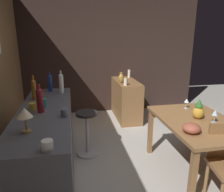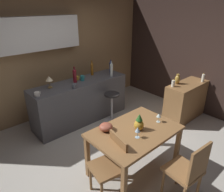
# 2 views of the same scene
# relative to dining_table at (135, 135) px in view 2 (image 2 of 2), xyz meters

# --- Properties ---
(ground_plane) EXTENTS (9.00, 9.00, 0.00)m
(ground_plane) POSITION_rel_dining_table_xyz_m (0.10, 0.50, -0.65)
(ground_plane) COLOR #B7B2A8
(wall_kitchen_back) EXTENTS (5.20, 0.33, 2.60)m
(wall_kitchen_back) POSITION_rel_dining_table_xyz_m (0.03, 2.57, 0.76)
(wall_kitchen_back) COLOR #9E7A51
(wall_kitchen_back) RESTS_ON ground_plane
(wall_side_right) EXTENTS (0.10, 4.40, 2.60)m
(wall_side_right) POSITION_rel_dining_table_xyz_m (2.65, 0.80, 0.65)
(wall_side_right) COLOR #33231E
(wall_side_right) RESTS_ON ground_plane
(dining_table) EXTENTS (1.26, 0.85, 0.74)m
(dining_table) POSITION_rel_dining_table_xyz_m (0.00, 0.00, 0.00)
(dining_table) COLOR olive
(dining_table) RESTS_ON ground_plane
(kitchen_counter) EXTENTS (2.10, 0.60, 0.90)m
(kitchen_counter) POSITION_rel_dining_table_xyz_m (0.29, 1.83, -0.20)
(kitchen_counter) COLOR #4C4C51
(kitchen_counter) RESTS_ON ground_plane
(sideboard_cabinet) EXTENTS (1.10, 0.44, 0.82)m
(sideboard_cabinet) POSITION_rel_dining_table_xyz_m (2.09, 0.37, -0.24)
(sideboard_cabinet) COLOR olive
(sideboard_cabinet) RESTS_ON ground_plane
(chair_near_window) EXTENTS (0.46, 0.46, 0.86)m
(chair_near_window) POSITION_rel_dining_table_xyz_m (-0.52, -0.06, -0.17)
(chair_near_window) COLOR olive
(chair_near_window) RESTS_ON ground_plane
(chair_by_doorway) EXTENTS (0.43, 0.43, 0.93)m
(chair_by_doorway) POSITION_rel_dining_table_xyz_m (0.09, -0.81, -0.14)
(chair_by_doorway) COLOR olive
(chair_by_doorway) RESTS_ON ground_plane
(bar_stool) EXTENTS (0.34, 0.34, 0.67)m
(bar_stool) POSITION_rel_dining_table_xyz_m (0.72, 1.31, -0.29)
(bar_stool) COLOR #262323
(bar_stool) RESTS_ON ground_plane
(wine_glass_left) EXTENTS (0.07, 0.07, 0.14)m
(wine_glass_left) POSITION_rel_dining_table_xyz_m (0.43, -0.08, 0.20)
(wine_glass_left) COLOR silver
(wine_glass_left) RESTS_ON dining_table
(wine_glass_right) EXTENTS (0.07, 0.07, 0.16)m
(wine_glass_right) POSITION_rel_dining_table_xyz_m (-0.11, -0.14, 0.21)
(wine_glass_right) COLOR silver
(wine_glass_right) RESTS_ON dining_table
(pineapple_centerpiece) EXTENTS (0.14, 0.14, 0.25)m
(pineapple_centerpiece) POSITION_rel_dining_table_xyz_m (0.05, -0.03, 0.20)
(pineapple_centerpiece) COLOR gold
(pineapple_centerpiece) RESTS_ON dining_table
(fruit_bowl) EXTENTS (0.20, 0.20, 0.11)m
(fruit_bowl) POSITION_rel_dining_table_xyz_m (-0.31, 0.27, 0.14)
(fruit_bowl) COLOR #9E4C38
(fruit_bowl) RESTS_ON dining_table
(wine_bottle_clear) EXTENTS (0.07, 0.07, 0.34)m
(wine_bottle_clear) POSITION_rel_dining_table_xyz_m (1.01, 1.65, 0.41)
(wine_bottle_clear) COLOR silver
(wine_bottle_clear) RESTS_ON kitchen_counter
(wine_bottle_ruby) EXTENTS (0.08, 0.08, 0.33)m
(wine_bottle_ruby) POSITION_rel_dining_table_xyz_m (0.20, 1.86, 0.41)
(wine_bottle_ruby) COLOR maroon
(wine_bottle_ruby) RESTS_ON kitchen_counter
(wine_bottle_cobalt) EXTENTS (0.06, 0.06, 0.32)m
(wine_bottle_cobalt) POSITION_rel_dining_table_xyz_m (1.15, 1.83, 0.40)
(wine_bottle_cobalt) COLOR navy
(wine_bottle_cobalt) RESTS_ON kitchen_counter
(wine_bottle_amber) EXTENTS (0.06, 0.06, 0.33)m
(wine_bottle_amber) POSITION_rel_dining_table_xyz_m (0.74, 2.00, 0.40)
(wine_bottle_amber) COLOR #8C5114
(wine_bottle_amber) RESTS_ON kitchen_counter
(cup_teal) EXTENTS (0.12, 0.09, 0.11)m
(cup_teal) POSITION_rel_dining_table_xyz_m (0.37, 1.85, 0.30)
(cup_teal) COLOR teal
(cup_teal) RESTS_ON kitchen_counter
(cup_mustard) EXTENTS (0.12, 0.08, 0.08)m
(cup_mustard) POSITION_rel_dining_table_xyz_m (0.31, 1.96, 0.29)
(cup_mustard) COLOR gold
(cup_mustard) RESTS_ON kitchen_counter
(cup_white) EXTENTS (0.12, 0.09, 0.08)m
(cup_white) POSITION_rel_dining_table_xyz_m (-0.68, 1.70, 0.29)
(cup_white) COLOR white
(cup_white) RESTS_ON kitchen_counter
(cup_slate) EXTENTS (0.11, 0.07, 0.09)m
(cup_slate) POSITION_rel_dining_table_xyz_m (0.00, 1.59, 0.29)
(cup_slate) COLOR #515660
(cup_slate) RESTS_ON kitchen_counter
(counter_lamp) EXTENTS (0.14, 0.14, 0.24)m
(counter_lamp) POSITION_rel_dining_table_xyz_m (-0.33, 1.92, 0.43)
(counter_lamp) COLOR #A58447
(counter_lamp) RESTS_ON kitchen_counter
(pillar_candle_tall) EXTENTS (0.07, 0.07, 0.16)m
(pillar_candle_tall) POSITION_rel_dining_table_xyz_m (1.68, 0.49, 0.24)
(pillar_candle_tall) COLOR white
(pillar_candle_tall) RESTS_ON sideboard_cabinet
(pillar_candle_short) EXTENTS (0.06, 0.06, 0.20)m
(pillar_candle_short) POSITION_rel_dining_table_xyz_m (2.40, 0.22, 0.26)
(pillar_candle_short) COLOR white
(pillar_candle_short) RESTS_ON sideboard_cabinet
(vase_brass) EXTENTS (0.11, 0.11, 0.21)m
(vase_brass) POSITION_rel_dining_table_xyz_m (1.88, 0.53, 0.27)
(vase_brass) COLOR #B78C38
(vase_brass) RESTS_ON sideboard_cabinet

